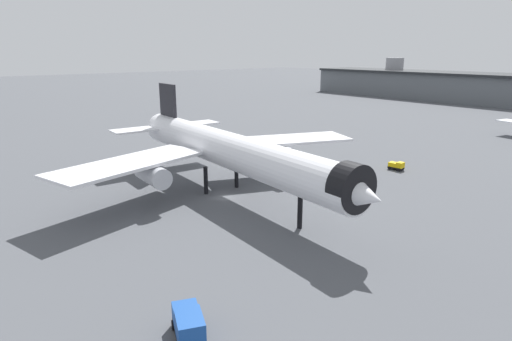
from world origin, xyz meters
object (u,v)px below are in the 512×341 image
object	(u,v)px
service_truck_front	(188,325)
baggage_tug_wing	(397,166)
traffic_cone_wingtip	(259,149)
airliner_near_gate	(228,151)
traffic_cone_near_nose	(212,148)

from	to	relation	value
service_truck_front	baggage_tug_wing	world-z (taller)	service_truck_front
traffic_cone_wingtip	service_truck_front	bearing A→B (deg)	-45.64
airliner_near_gate	traffic_cone_near_nose	world-z (taller)	airliner_near_gate
service_truck_front	traffic_cone_near_nose	world-z (taller)	service_truck_front
traffic_cone_near_nose	airliner_near_gate	bearing A→B (deg)	-30.19
airliner_near_gate	traffic_cone_wingtip	size ratio (longest dim) A/B	98.77
service_truck_front	traffic_cone_near_nose	distance (m)	77.42
traffic_cone_wingtip	airliner_near_gate	bearing A→B (deg)	-49.69
airliner_near_gate	baggage_tug_wing	size ratio (longest dim) A/B	20.18
traffic_cone_near_nose	traffic_cone_wingtip	world-z (taller)	traffic_cone_wingtip
airliner_near_gate	traffic_cone_near_nose	distance (m)	37.83
traffic_cone_near_nose	traffic_cone_wingtip	xyz separation A→B (m)	(8.97, 8.54, 0.04)
airliner_near_gate	baggage_tug_wing	distance (m)	39.55
airliner_near_gate	service_truck_front	world-z (taller)	airliner_near_gate
baggage_tug_wing	traffic_cone_near_nose	bearing A→B (deg)	-159.38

